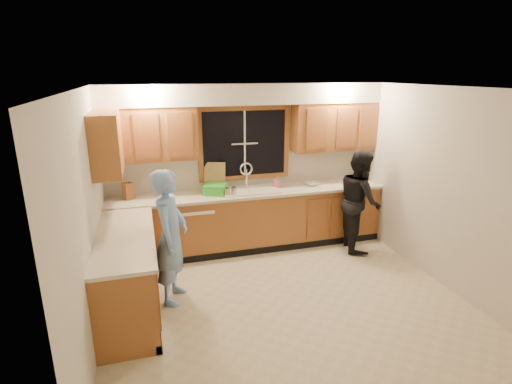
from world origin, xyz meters
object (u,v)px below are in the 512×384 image
stove (126,299)px  woman (359,200)px  sink (250,194)px  bowl (312,184)px  man (171,237)px  dish_crate (216,189)px  soap_bottle (277,182)px  knife_block (128,191)px  dishwasher (195,228)px

stove → woman: (3.40, 1.33, 0.33)m
sink → woman: 1.68m
woman → stove: bearing=124.7°
sink → bowl: bearing=1.4°
man → bowl: 2.63m
dish_crate → soap_bottle: bearing=3.9°
soap_bottle → stove: bearing=-140.2°
knife_block → bowl: bearing=-33.2°
man → dish_crate: (0.76, 1.20, 0.18)m
man → dish_crate: bearing=-14.0°
knife_block → soap_bottle: (2.21, -0.03, -0.03)m
dishwasher → woman: woman is taller
dishwasher → man: bearing=-110.0°
dishwasher → woman: size_ratio=0.53×
woman → sink: bearing=86.2°
stove → woman: bearing=21.3°
sink → knife_block: (-1.76, 0.09, 0.17)m
stove → knife_block: bearing=88.8°
dishwasher → bowl: bearing=1.2°
stove → dish_crate: (1.27, 1.82, 0.54)m
bowl → sink: bearing=-178.6°
dishwasher → woman: bearing=-11.1°
sink → woman: woman is taller
dishwasher → soap_bottle: size_ratio=4.46×
woman → soap_bottle: woman is taller
man → bowl: size_ratio=8.48×
sink → woman: bearing=-17.2°
woman → soap_bottle: (-1.15, 0.55, 0.24)m
stove → dish_crate: dish_crate is taller
dishwasher → stove: stove is taller
dishwasher → knife_block: 1.11m
dishwasher → stove: (-0.95, -1.81, 0.04)m
dishwasher → stove: bearing=-117.7°
dish_crate → stove: bearing=-125.1°
dishwasher → woman: (2.45, -0.48, 0.37)m
sink → man: bearing=-136.8°
dish_crate → bowl: 1.56m
dishwasher → soap_bottle: 1.44m
woman → bowl: (-0.57, 0.52, 0.17)m
woman → bowl: size_ratio=8.11×
dish_crate → bowl: dish_crate is taller
soap_bottle → man: bearing=-144.0°
sink → soap_bottle: (0.46, 0.06, 0.15)m
man → knife_block: size_ratio=6.80×
sink → knife_block: 1.77m
stove → woman: size_ratio=0.58×
bowl → dish_crate: bearing=-178.7°
man → woman: (2.89, 0.71, -0.04)m
soap_bottle → bowl: bearing=-3.2°
soap_bottle → woman: bearing=-25.8°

